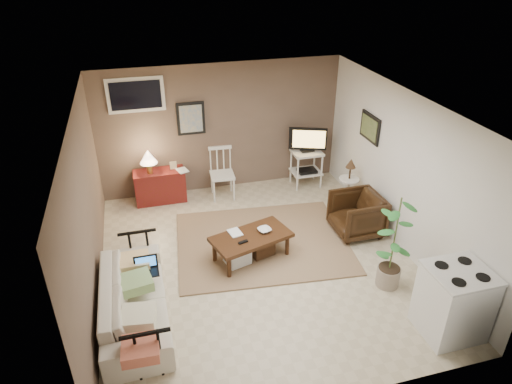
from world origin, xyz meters
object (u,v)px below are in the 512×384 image
object	(u,v)px
spindle_chair	(222,175)
stove	(454,302)
potted_plant	(394,240)
side_table	(349,178)
armchair	(357,213)
red_console	(159,183)
tv_stand	(307,156)
sofa	(133,294)
coffee_table	(251,245)

from	to	relation	value
spindle_chair	stove	xyz separation A→B (m)	(1.97, -4.06, 0.02)
potted_plant	side_table	bearing A→B (deg)	79.86
spindle_chair	armchair	xyz separation A→B (m)	(1.85, -1.78, -0.06)
red_console	spindle_chair	size ratio (longest dim) A/B	1.10
armchair	tv_stand	bearing A→B (deg)	-174.80
sofa	stove	xyz separation A→B (m)	(3.68, -1.24, 0.07)
armchair	side_table	bearing A→B (deg)	163.51
red_console	armchair	xyz separation A→B (m)	(3.00, -1.92, 0.02)
sofa	potted_plant	distance (m)	3.43
stove	spindle_chair	bearing A→B (deg)	115.89
tv_stand	potted_plant	xyz separation A→B (m)	(0.03, -3.11, 0.13)
coffee_table	red_console	distance (m)	2.45
sofa	armchair	size ratio (longest dim) A/B	2.63
red_console	spindle_chair	xyz separation A→B (m)	(1.14, -0.14, 0.08)
spindle_chair	sofa	bearing A→B (deg)	-121.06
side_table	stove	xyz separation A→B (m)	(-0.10, -3.08, -0.13)
potted_plant	spindle_chair	bearing A→B (deg)	118.74
stove	sofa	bearing A→B (deg)	161.43
red_console	potted_plant	xyz separation A→B (m)	(2.84, -3.23, 0.39)
red_console	side_table	xyz separation A→B (m)	(3.22, -1.12, 0.23)
tv_stand	side_table	world-z (taller)	tv_stand
side_table	potted_plant	world-z (taller)	potted_plant
tv_stand	armchair	world-z (taller)	tv_stand
side_table	sofa	bearing A→B (deg)	-154.00
side_table	armchair	bearing A→B (deg)	-105.81
sofa	coffee_table	bearing A→B (deg)	-64.73
tv_stand	spindle_chair	bearing A→B (deg)	-179.44
sofa	tv_stand	world-z (taller)	tv_stand
red_console	spindle_chair	world-z (taller)	red_console
coffee_table	spindle_chair	bearing A→B (deg)	90.38
stove	potted_plant	bearing A→B (deg)	105.81
sofa	potted_plant	size ratio (longest dim) A/B	1.41
sofa	spindle_chair	xyz separation A→B (m)	(1.70, 2.83, 0.05)
sofa	side_table	bearing A→B (deg)	-64.00
tv_stand	coffee_table	bearing A→B (deg)	-129.08
coffee_table	red_console	size ratio (longest dim) A/B	1.23
sofa	tv_stand	bearing A→B (deg)	-49.82
spindle_chair	potted_plant	xyz separation A→B (m)	(1.70, -3.10, 0.31)
side_table	stove	world-z (taller)	side_table
coffee_table	sofa	size ratio (longest dim) A/B	0.64
tv_stand	armchair	xyz separation A→B (m)	(0.19, -1.80, -0.25)
red_console	armchair	bearing A→B (deg)	-32.67
coffee_table	sofa	bearing A→B (deg)	-154.73
sofa	side_table	distance (m)	4.21
coffee_table	armchair	distance (m)	1.86
tv_stand	sofa	bearing A→B (deg)	-139.82
tv_stand	stove	bearing A→B (deg)	-85.69
side_table	potted_plant	distance (m)	2.15
sofa	armchair	distance (m)	3.71
potted_plant	stove	distance (m)	1.05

